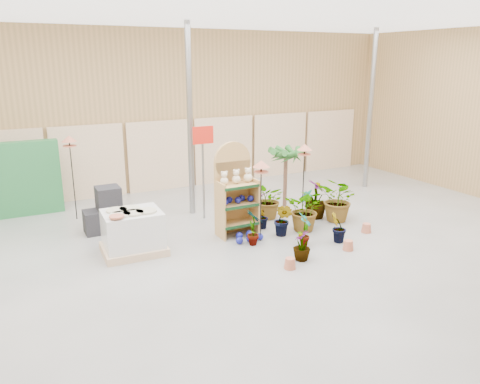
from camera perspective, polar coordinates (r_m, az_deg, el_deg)
The scene contains 25 objects.
room at distance 8.80m, azimuth -0.00°, elevation 6.45°, with size 15.20×12.10×4.70m.
display_shelf at distance 9.98m, azimuth -0.69°, elevation -0.07°, with size 0.84×0.54×2.00m.
teddy_bears at distance 9.82m, azimuth -0.35°, elevation 1.79°, with size 0.74×0.19×0.31m.
gazing_balls_shelf at distance 9.91m, azimuth -0.37°, elevation -0.95°, with size 0.74×0.25×0.14m.
gazing_balls_floor at distance 9.82m, azimuth 0.93°, elevation -5.52°, with size 0.63×0.39×0.15m.
pallet_stack at distance 9.34m, azimuth -12.94°, elevation -4.79°, with size 1.22×1.03×0.88m.
charcoal_planters at distance 10.64m, azimuth -16.14°, elevation -2.50°, with size 0.80×0.50×1.00m.
trellis_stock at distance 12.34m, azimuth -25.61°, elevation 1.38°, with size 2.00×0.30×1.80m, color #246F38.
offer_sign at distance 10.81m, azimuth -4.52°, elevation 4.69°, with size 0.50×0.08×2.20m.
bird_table_front at distance 9.36m, azimuth 2.60°, elevation 3.13°, with size 0.34×0.34×1.72m.
bird_table_right at distance 10.81m, azimuth 7.87°, elevation 5.13°, with size 0.34×0.34×1.80m.
bird_table_back at distance 11.35m, azimuth -20.10°, elevation 5.78°, with size 0.34×0.34×2.00m.
palm at distance 11.81m, azimuth 5.62°, elevation 4.73°, with size 0.70×0.70×1.64m.
potted_plant_0 at distance 9.48m, azimuth 1.67°, elevation -4.32°, with size 0.41×0.27×0.77m, color #225A20.
potted_plant_1 at distance 10.01m, azimuth 5.27°, elevation -3.39°, with size 0.40×0.32×0.73m, color #225A20.
potted_plant_2 at distance 10.35m, azimuth 8.07°, elevation -2.10°, with size 0.88×0.76×0.98m, color #225A20.
potted_plant_3 at distance 11.25m, azimuth 9.26°, elevation -0.85°, with size 0.52×0.52×0.92m, color #225A20.
potted_plant_4 at distance 11.20m, azimuth 8.09°, elevation -1.46°, with size 0.37×0.25×0.70m, color #225A20.
potted_plant_5 at distance 10.42m, azimuth 2.73°, elevation -3.04°, with size 0.31×0.25×0.56m, color #225A20.
potted_plant_6 at distance 11.04m, azimuth 3.50°, elevation -0.94°, with size 0.85×0.74×0.94m, color #225A20.
potted_plant_7 at distance 8.89m, azimuth 7.53°, elevation -6.47°, with size 0.33×0.33×0.59m, color #225A20.
potted_plant_8 at distance 9.55m, azimuth 7.88°, elevation -4.54°, with size 0.37×0.25×0.70m, color #225A20.
potted_plant_9 at distance 9.83m, azimuth 11.86°, elevation -4.29°, with size 0.36×0.29×0.65m, color #225A20.
potted_plant_10 at distance 11.07m, azimuth 12.04°, elevation -0.91°, with size 0.95×0.82×1.06m, color #225A20.
potted_plant_11 at distance 11.05m, azimuth 2.44°, elevation -1.69°, with size 0.37×0.37×0.65m, color #225A20.
Camera 1 is at (-3.93, -6.83, 3.65)m, focal length 35.00 mm.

